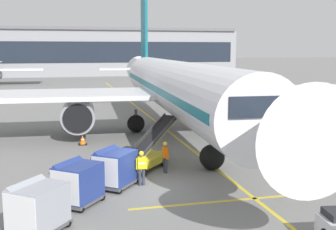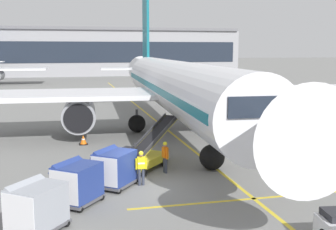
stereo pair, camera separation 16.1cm
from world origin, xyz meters
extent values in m
plane|color=slate|center=(0.00, 0.00, 0.00)|extent=(600.00, 600.00, 0.00)
cylinder|color=white|center=(4.76, 12.20, 3.86)|extent=(5.63, 33.45, 3.94)
cube|color=#146B7A|center=(4.76, 12.20, 3.86)|extent=(5.60, 32.12, 0.47)
cone|color=white|center=(3.81, -6.39, 3.86)|extent=(3.94, 4.13, 3.75)
cone|color=white|center=(5.77, 31.98, 4.16)|extent=(3.67, 6.47, 3.35)
cube|color=white|center=(-3.88, 13.48, 3.27)|extent=(16.13, 7.45, 0.36)
cylinder|color=#93969E|center=(-2.73, 12.75, 1.87)|extent=(2.66, 4.45, 2.45)
cylinder|color=black|center=(-2.84, 10.54, 1.87)|extent=(2.08, 0.23, 2.08)
cube|color=white|center=(13.49, 12.59, 3.27)|extent=(16.13, 7.45, 0.36)
cylinder|color=#93969E|center=(12.26, 11.99, 1.87)|extent=(2.66, 4.45, 2.45)
cylinder|color=black|center=(12.15, 9.78, 1.87)|extent=(2.08, 0.23, 2.08)
cube|color=#146B7A|center=(5.69, 30.40, 9.64)|extent=(0.48, 4.00, 9.99)
cube|color=white|center=(5.67, 30.09, 4.45)|extent=(10.87, 3.21, 0.20)
cube|color=#1E2633|center=(3.95, -3.63, 4.45)|extent=(2.85, 1.91, 0.87)
cylinder|color=#47474C|center=(4.25, 2.23, 1.30)|extent=(0.22, 0.22, 1.17)
sphere|color=black|center=(4.25, 2.23, 0.72)|extent=(1.44, 1.44, 1.44)
cylinder|color=#47474C|center=(1.89, 14.02, 1.30)|extent=(0.22, 0.22, 1.17)
sphere|color=black|center=(1.89, 14.02, 0.72)|extent=(1.44, 1.44, 1.44)
cylinder|color=#47474C|center=(7.80, 13.72, 1.30)|extent=(0.22, 0.22, 1.17)
sphere|color=black|center=(7.80, 13.72, 0.72)|extent=(1.44, 1.44, 1.44)
cube|color=gold|center=(0.46, 3.20, 0.50)|extent=(3.43, 3.62, 0.44)
cube|color=black|center=(-0.42, 2.73, 1.07)|extent=(0.82, 0.82, 0.70)
cylinder|color=#333338|center=(0.02, 3.25, 1.12)|extent=(0.08, 0.08, 0.80)
cube|color=gold|center=(1.28, 4.16, 1.60)|extent=(3.91, 4.34, 1.92)
cube|color=black|center=(1.28, 4.16, 1.69)|extent=(3.71, 4.14, 1.77)
cube|color=#333338|center=(1.61, 3.87, 1.72)|extent=(3.22, 3.74, 1.96)
cube|color=#333338|center=(0.94, 4.44, 1.72)|extent=(3.22, 3.74, 1.96)
cylinder|color=black|center=(1.79, 3.63, 0.28)|extent=(0.52, 0.56, 0.56)
cylinder|color=black|center=(0.68, 4.59, 0.28)|extent=(0.52, 0.56, 0.56)
cylinder|color=black|center=(0.24, 1.82, 0.28)|extent=(0.52, 0.56, 0.56)
cylinder|color=black|center=(-0.88, 2.78, 0.28)|extent=(0.52, 0.56, 0.56)
cube|color=#515156|center=(-1.39, 0.43, 0.21)|extent=(2.49, 2.56, 0.12)
cylinder|color=#4C4C51|center=(-2.22, -0.64, 0.20)|extent=(0.48, 0.60, 0.07)
cube|color=navy|center=(-1.39, 0.43, 1.02)|extent=(2.35, 2.42, 1.50)
cube|color=navy|center=(-1.72, 0.68, 1.54)|extent=(1.78, 1.97, 0.74)
cube|color=silver|center=(-1.98, -0.34, 1.02)|extent=(1.16, 0.90, 1.38)
sphere|color=black|center=(-2.42, 0.21, 0.15)|extent=(0.30, 0.30, 0.30)
sphere|color=black|center=(-1.34, -0.62, 0.15)|extent=(0.30, 0.30, 0.30)
sphere|color=black|center=(-1.44, 1.48, 0.15)|extent=(0.30, 0.30, 0.30)
sphere|color=black|center=(-0.37, 0.65, 0.15)|extent=(0.30, 0.30, 0.30)
cube|color=#515156|center=(-3.23, -1.53, 0.21)|extent=(2.49, 2.56, 0.12)
cylinder|color=#4C4C51|center=(-4.05, -2.60, 0.20)|extent=(0.48, 0.60, 0.07)
cube|color=navy|center=(-3.23, -1.53, 1.02)|extent=(2.35, 2.42, 1.50)
cube|color=navy|center=(-3.55, -1.28, 1.54)|extent=(1.78, 1.97, 0.74)
cube|color=silver|center=(-3.81, -2.29, 1.02)|extent=(1.16, 0.90, 1.38)
sphere|color=black|center=(-4.25, -1.75, 0.15)|extent=(0.30, 0.30, 0.30)
sphere|color=black|center=(-3.18, -2.58, 0.15)|extent=(0.30, 0.30, 0.30)
sphere|color=black|center=(-3.28, -0.48, 0.15)|extent=(0.30, 0.30, 0.30)
sphere|color=black|center=(-2.20, -1.31, 0.15)|extent=(0.30, 0.30, 0.30)
cube|color=#515156|center=(-4.75, -4.13, 0.21)|extent=(2.49, 2.56, 0.12)
cube|color=#9EA3AD|center=(-4.75, -4.13, 1.02)|extent=(2.35, 2.42, 1.50)
cube|color=#9EA3AD|center=(-5.08, -3.88, 1.54)|extent=(1.78, 1.97, 0.74)
cube|color=silver|center=(-5.34, -4.89, 1.02)|extent=(1.16, 0.90, 1.38)
sphere|color=black|center=(-4.81, -3.08, 0.15)|extent=(0.30, 0.30, 0.30)
sphere|color=black|center=(-3.73, -3.91, 0.15)|extent=(0.30, 0.30, 0.30)
cylinder|color=#333847|center=(1.53, 2.32, 0.43)|extent=(0.15, 0.15, 0.86)
cylinder|color=#333847|center=(1.57, 2.14, 0.43)|extent=(0.15, 0.15, 0.86)
cube|color=orange|center=(1.55, 2.23, 1.15)|extent=(0.31, 0.42, 0.58)
cube|color=white|center=(1.67, 2.25, 1.15)|extent=(0.08, 0.34, 0.08)
sphere|color=#9E7051|center=(1.55, 2.23, 1.56)|extent=(0.21, 0.21, 0.21)
sphere|color=yellow|center=(1.55, 2.23, 1.63)|extent=(0.23, 0.23, 0.23)
cylinder|color=orange|center=(1.50, 2.46, 1.10)|extent=(0.09, 0.09, 0.56)
cylinder|color=orange|center=(1.59, 1.99, 1.10)|extent=(0.09, 0.09, 0.56)
cylinder|color=#333847|center=(0.00, 0.39, 0.43)|extent=(0.15, 0.15, 0.86)
cylinder|color=#333847|center=(-0.18, 0.40, 0.43)|extent=(0.15, 0.15, 0.86)
cube|color=yellow|center=(-0.09, 0.39, 1.15)|extent=(0.40, 0.26, 0.58)
cube|color=white|center=(-0.10, 0.27, 1.15)|extent=(0.34, 0.03, 0.08)
sphere|color=#9E7051|center=(-0.09, 0.39, 1.56)|extent=(0.21, 0.21, 0.21)
sphere|color=yellow|center=(-0.09, 0.39, 1.63)|extent=(0.23, 0.23, 0.23)
cylinder|color=yellow|center=(0.15, 0.38, 1.10)|extent=(0.09, 0.09, 0.56)
cylinder|color=yellow|center=(-0.33, 0.41, 1.10)|extent=(0.09, 0.09, 0.56)
cube|color=black|center=(-2.55, 10.40, 0.03)|extent=(0.59, 0.59, 0.05)
cone|color=orange|center=(-2.55, 10.40, 0.36)|extent=(0.47, 0.47, 0.62)
cylinder|color=white|center=(-2.55, 10.40, 0.39)|extent=(0.26, 0.26, 0.07)
cube|color=yellow|center=(4.55, 12.20, 0.00)|extent=(0.20, 110.00, 0.01)
cube|color=yellow|center=(4.76, -2.70, 0.00)|extent=(12.00, 0.20, 0.01)
cube|color=#939399|center=(-10.82, 97.86, 5.73)|extent=(104.17, 20.47, 11.46)
cube|color=#1E2633|center=(-10.82, 87.58, 6.02)|extent=(101.05, 0.10, 5.16)
cube|color=slate|center=(-10.82, 95.81, 11.81)|extent=(103.13, 17.40, 0.70)
cube|color=white|center=(-15.10, 67.42, 2.95)|extent=(15.88, 7.24, 0.36)
camera|label=1|loc=(-3.65, -19.73, 6.70)|focal=45.48mm
camera|label=2|loc=(-3.50, -19.77, 6.70)|focal=45.48mm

